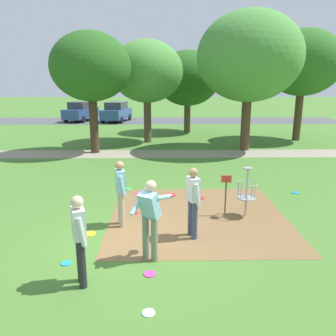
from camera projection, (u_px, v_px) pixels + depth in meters
The scene contains 23 objects.
ground_plane at pixel (136, 241), 7.85m from camera, with size 160.00×160.00×0.00m, color #47752D.
dirt_tee_pad at pixel (198, 216), 9.35m from camera, with size 4.80×4.85×0.01m, color brown.
disc_golf_basket at pixel (244, 190), 9.16m from camera, with size 0.98×0.58×1.39m.
player_foreground_watching at pixel (193, 199), 7.86m from camera, with size 0.44×0.50×1.71m.
player_throwing at pixel (150, 215), 6.84m from camera, with size 0.96×0.79×1.71m.
player_waiting_left at pixel (80, 236), 5.96m from camera, with size 0.44×0.50×1.71m.
player_waiting_right at pixel (121, 190), 8.52m from camera, with size 0.43×0.49×1.71m.
frisbee_near_basket at pixel (148, 188), 11.77m from camera, with size 0.25×0.25×0.02m, color white.
frisbee_by_tee at pixel (150, 274), 6.50m from camera, with size 0.24×0.24×0.02m, color #E53D99.
frisbee_mid_grass at pixel (139, 193), 11.21m from camera, with size 0.26×0.26×0.02m, color #E53D99.
frisbee_far_left at pixel (149, 313), 5.40m from camera, with size 0.21×0.21×0.02m, color white.
frisbee_far_right at pixel (66, 263), 6.88m from camera, with size 0.21×0.21×0.02m, color #1E93DB.
frisbee_scattered_a at pixel (296, 193), 11.27m from camera, with size 0.26×0.26×0.02m, color #1E93DB.
frisbee_scattered_b at pixel (135, 213), 9.52m from camera, with size 0.23×0.23×0.02m, color red.
tree_near_left at pixel (91, 67), 16.76m from camera, with size 4.03×4.03×6.09m.
tree_near_right at pixel (249, 57), 17.33m from camera, with size 5.45×5.45×7.22m.
tree_mid_left at pixel (188, 78), 24.16m from camera, with size 4.62×4.62×5.86m.
tree_mid_center at pixel (147, 72), 19.93m from camera, with size 4.30×4.30×6.07m.
tree_mid_right at pixel (303, 63), 20.47m from camera, with size 4.70×4.70×6.78m.
parking_lot_strip at pixel (156, 121), 32.63m from camera, with size 36.00×6.00×0.01m, color #4C4C51.
parked_car_leftmost at pixel (81, 111), 32.08m from camera, with size 2.82×4.52×1.84m.
parked_car_center_left at pixel (116, 112), 31.62m from camera, with size 2.58×4.47×1.84m.
gravel_path at pixel (150, 154), 17.48m from camera, with size 40.00×1.99×0.00m, color gray.
Camera 1 is at (0.61, -7.19, 3.61)m, focal length 35.91 mm.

